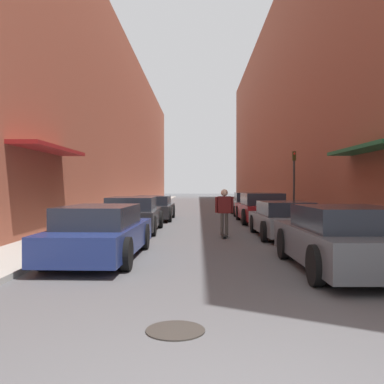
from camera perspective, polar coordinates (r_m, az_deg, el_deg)
name	(u,v)px	position (r m, az deg, el deg)	size (l,w,h in m)	color
ground	(203,212)	(27.73, 1.42, -2.73)	(136.18, 136.18, 0.00)	#515154
curb_strip_left	(144,207)	(34.18, -6.37, -1.96)	(1.80, 61.90, 0.12)	#A3A099
curb_strip_right	(259,207)	(34.25, 8.98, -1.96)	(1.80, 61.90, 0.12)	#A3A099
building_row_left	(108,129)	(34.92, -11.16, 8.30)	(4.90, 61.90, 12.54)	brown
building_row_right	(297,107)	(35.30, 13.76, 11.00)	(4.90, 61.90, 15.94)	brown
parked_car_left_0	(101,233)	(10.25, -12.03, -5.33)	(1.85, 4.81, 1.26)	navy
parked_car_left_1	(133,215)	(16.06, -7.91, -3.03)	(1.99, 4.52, 1.30)	#232326
parked_car_left_2	(153,208)	(21.61, -5.24, -2.13)	(2.05, 4.50, 1.22)	#232326
parked_car_right_0	(344,239)	(9.13, 19.57, -5.93)	(2.03, 4.49, 1.31)	#515459
parked_car_right_1	(284,220)	(14.63, 12.12, -3.62)	(1.86, 4.34, 1.19)	gray
parked_car_right_2	(261,208)	(20.19, 9.23, -2.15)	(2.07, 4.61, 1.38)	maroon
parked_car_right_3	(249,204)	(25.24, 7.61, -1.65)	(1.97, 4.06, 1.32)	gray
skateboarder	(224,208)	(14.21, 4.34, -2.13)	(0.61, 0.78, 1.60)	black
manhole_cover	(175,330)	(5.28, -2.24, -17.95)	(0.70, 0.70, 0.02)	#332D28
traffic_light	(294,177)	(21.58, 13.45, 1.99)	(0.16, 0.22, 3.28)	#2D2D2D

